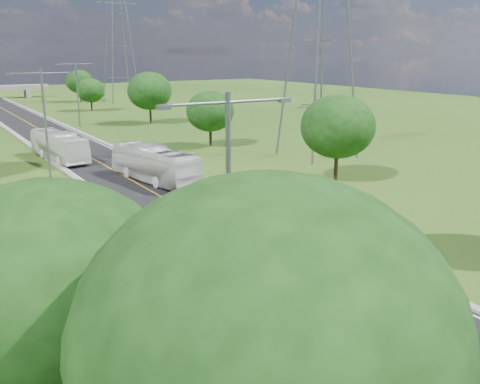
% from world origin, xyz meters
% --- Properties ---
extents(ground, '(260.00, 260.00, 0.00)m').
position_xyz_m(ground, '(0.00, 60.00, 0.00)').
color(ground, '#224A14').
rests_on(ground, ground).
extents(road, '(8.00, 150.00, 0.06)m').
position_xyz_m(road, '(0.00, 66.00, 0.03)').
color(road, black).
rests_on(road, ground).
extents(curb_left, '(0.50, 150.00, 0.22)m').
position_xyz_m(curb_left, '(-4.25, 66.00, 0.11)').
color(curb_left, gray).
rests_on(curb_left, ground).
extents(curb_right, '(0.50, 150.00, 0.22)m').
position_xyz_m(curb_right, '(4.25, 66.00, 0.11)').
color(curb_right, gray).
rests_on(curb_right, ground).
extents(speed_limit_sign, '(0.55, 0.09, 2.40)m').
position_xyz_m(speed_limit_sign, '(5.20, 37.98, 1.60)').
color(speed_limit_sign, slate).
rests_on(speed_limit_sign, ground).
extents(streetlight_near_left, '(5.90, 0.25, 10.00)m').
position_xyz_m(streetlight_near_left, '(-6.00, 12.00, 5.94)').
color(streetlight_near_left, slate).
rests_on(streetlight_near_left, ground).
extents(streetlight_mid_left, '(5.90, 0.25, 10.00)m').
position_xyz_m(streetlight_mid_left, '(-6.00, 45.00, 5.94)').
color(streetlight_mid_left, slate).
rests_on(streetlight_mid_left, ground).
extents(streetlight_far_right, '(5.90, 0.25, 10.00)m').
position_xyz_m(streetlight_far_right, '(6.00, 78.00, 5.94)').
color(streetlight_far_right, slate).
rests_on(streetlight_far_right, ground).
extents(power_tower_near, '(9.00, 6.40, 28.00)m').
position_xyz_m(power_tower_near, '(22.00, 40.00, 14.01)').
color(power_tower_near, slate).
rests_on(power_tower_near, ground).
extents(power_tower_far, '(9.00, 6.40, 28.00)m').
position_xyz_m(power_tower_far, '(26.00, 115.00, 14.01)').
color(power_tower_far, slate).
rests_on(power_tower_far, ground).
extents(tree_la, '(7.14, 7.14, 8.30)m').
position_xyz_m(tree_la, '(-14.00, 8.00, 5.27)').
color(tree_la, black).
rests_on(tree_la, ground).
extents(tree_lf, '(7.98, 7.98, 9.28)m').
position_xyz_m(tree_lf, '(-11.00, 2.00, 5.89)').
color(tree_lf, black).
rests_on(tree_lf, ground).
extents(tree_rb, '(6.72, 6.72, 7.82)m').
position_xyz_m(tree_rb, '(16.00, 30.00, 4.95)').
color(tree_rb, black).
rests_on(tree_rb, ground).
extents(tree_rc, '(5.88, 5.88, 6.84)m').
position_xyz_m(tree_rc, '(15.00, 52.00, 4.33)').
color(tree_rc, black).
rests_on(tree_rc, ground).
extents(tree_rd, '(7.14, 7.14, 8.30)m').
position_xyz_m(tree_rd, '(17.00, 76.00, 5.27)').
color(tree_rd, black).
rests_on(tree_rd, ground).
extents(tree_re, '(5.46, 5.46, 6.35)m').
position_xyz_m(tree_re, '(14.50, 100.00, 4.02)').
color(tree_re, black).
rests_on(tree_re, ground).
extents(tree_rf, '(6.30, 6.30, 7.33)m').
position_xyz_m(tree_rf, '(18.00, 120.00, 4.64)').
color(tree_rf, black).
rests_on(tree_rf, ground).
extents(bus_outbound, '(4.28, 11.70, 3.19)m').
position_xyz_m(bus_outbound, '(1.66, 38.13, 1.65)').
color(bus_outbound, white).
rests_on(bus_outbound, road).
extents(bus_inbound, '(3.81, 11.27, 3.08)m').
position_xyz_m(bus_inbound, '(-3.19, 52.84, 1.60)').
color(bus_inbound, white).
rests_on(bus_inbound, road).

